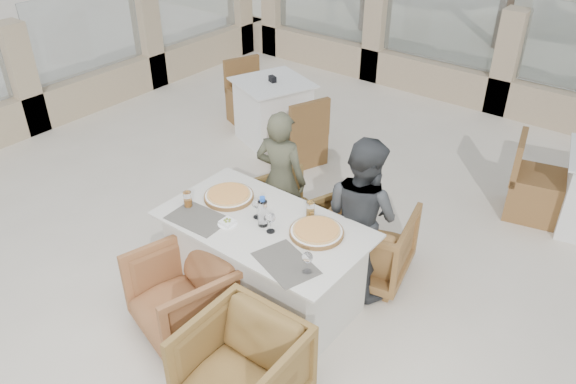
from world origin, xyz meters
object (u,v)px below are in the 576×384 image
Objects in this scene: dining_table at (265,263)px; olive_dish at (227,222)px; wine_glass_corner at (307,261)px; armchair_far_right at (369,242)px; diner_right at (361,216)px; beer_glass_left at (188,199)px; diner_left at (281,180)px; armchair_near_right at (242,369)px; pizza_left at (229,195)px; pizza_right at (317,231)px; beer_glass_right at (310,210)px; armchair_far_left at (292,211)px; wine_glass_centre at (257,207)px; armchair_near_left at (185,295)px; wine_glass_near at (270,221)px; bg_table_a at (273,112)px; water_bottle at (263,211)px.

olive_dish is (-0.20, -0.18, 0.41)m from dining_table.
armchair_far_right is at bearing 96.67° from wine_glass_corner.
diner_right reaches higher than wine_glass_corner.
diner_right is (1.08, 0.84, -0.15)m from beer_glass_left.
olive_dish is 0.08× the size of diner_left.
beer_glass_left is 1.42m from armchair_near_right.
beer_glass_left is 0.41m from olive_dish.
pizza_right is (0.84, 0.04, 0.00)m from pizza_left.
armchair_far_left is at bearing 138.27° from beer_glass_right.
wine_glass_corner is 0.26× the size of armchair_far_right.
dining_table reaches higher than armchair_far_left.
diner_right reaches higher than beer_glass_left.
diner_right is at bearing 47.88° from wine_glass_centre.
armchair_near_left reaches higher than armchair_far_right.
dining_table is 12.31× the size of beer_glass_left.
diner_left is at bearing 7.29° from diner_right.
dining_table is at bearing 40.83° from olive_dish.
armchair_far_right is (-0.12, 1.06, -0.54)m from wine_glass_corner.
wine_glass_corner is at bearing 152.50° from armchair_far_left.
armchair_far_right is (0.55, 0.79, -0.54)m from wine_glass_centre.
wine_glass_centre is at bearing -167.75° from pizza_right.
wine_glass_near is 0.94m from diner_left.
diner_right is (-0.06, 1.50, 0.36)m from armchair_near_right.
beer_glass_left is 1.18× the size of olive_dish.
beer_glass_left reaches higher than bg_table_a.
diner_right reaches higher than wine_glass_centre.
beer_glass_left is at bearing 96.67° from armchair_far_left.
wine_glass_near is at bearing 11.25° from beer_glass_left.
water_bottle is (0.01, -0.02, 0.51)m from dining_table.
beer_glass_left is 0.18× the size of armchair_near_right.
wine_glass_corner is at bearing -25.30° from bg_table_a.
armchair_far_right is (0.47, 0.82, -0.06)m from dining_table.
beer_glass_right is 0.78m from armchair_far_right.
armchair_far_right is 0.97× the size of armchair_near_left.
water_bottle is 0.12m from wine_glass_centre.
dining_table is at bearing 124.60° from water_bottle.
water_bottle is 0.86m from armchair_near_left.
wine_glass_near is (0.55, -0.14, 0.07)m from pizza_left.
wine_glass_centre is at bearing 22.84° from beer_glass_left.
wine_glass_corner is 1.41× the size of beer_glass_right.
olive_dish is at bearing 174.99° from wine_glass_corner.
beer_glass_left is at bearing 177.37° from wine_glass_corner.
wine_glass_centre is 0.73m from wine_glass_corner.
armchair_near_left is 0.53× the size of diner_right.
bg_table_a is at bearing -25.15° from armchair_far_left.
armchair_near_left is (0.17, -0.70, -0.47)m from pizza_left.
wine_glass_corner is at bearing 109.58° from diner_right.
diner_left reaches higher than dining_table.
wine_glass_corner is 1.08m from armchair_near_left.
dining_table is at bearing 47.91° from armchair_far_right.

